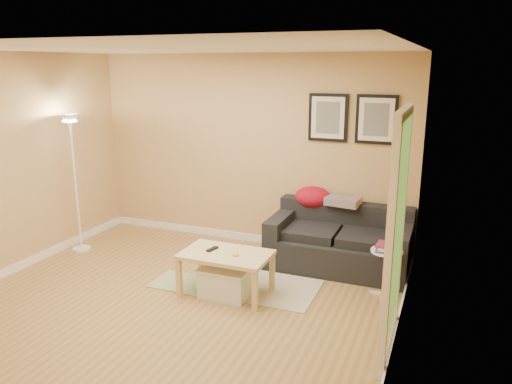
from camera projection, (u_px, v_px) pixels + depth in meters
floor at (179, 300)px, 5.32m from camera, size 4.50×4.50×0.00m
ceiling at (168, 48)px, 4.67m from camera, size 4.50×4.50×0.00m
wall_back at (250, 151)px, 6.79m from camera, size 4.50×0.00×4.50m
wall_front at (13, 250)px, 3.20m from camera, size 4.50×0.00×4.50m
wall_left at (7, 166)px, 5.80m from camera, size 0.00×4.00×4.00m
wall_right at (406, 206)px, 4.19m from camera, size 0.00×4.00×4.00m
baseboard_back at (250, 237)px, 7.10m from camera, size 4.50×0.02×0.10m
baseboard_left at (20, 265)px, 6.11m from camera, size 0.02×4.00×0.10m
baseboard_right at (394, 338)px, 4.50m from camera, size 0.02×4.00×0.10m
sofa at (339, 238)px, 6.11m from camera, size 1.70×0.90×0.75m
red_throw at (313, 197)px, 6.47m from camera, size 0.48×0.36×0.28m
plaid_throw at (343, 201)px, 6.25m from camera, size 0.45×0.32×0.10m
framed_print_left at (328, 118)px, 6.25m from camera, size 0.50×0.04×0.60m
framed_print_right at (376, 120)px, 6.04m from camera, size 0.50×0.04×0.60m
area_rug at (262, 287)px, 5.63m from camera, size 1.25×0.85×0.01m
green_runner at (184, 283)px, 5.73m from camera, size 0.70×0.50×0.01m
coffee_table at (226, 273)px, 5.42m from camera, size 0.97×0.60×0.48m
remote_control at (212, 249)px, 5.44m from camera, size 0.09×0.17×0.02m
tape_roll at (235, 255)px, 5.27m from camera, size 0.07×0.07×0.03m
storage_bin at (226, 281)px, 5.39m from camera, size 0.54×0.39×0.33m
side_table at (385, 273)px, 5.38m from camera, size 0.34×0.34×0.52m
book_stack at (385, 247)px, 5.31m from camera, size 0.24×0.28×0.08m
floor_lamp at (76, 187)px, 6.55m from camera, size 0.24×0.24×1.85m
doorway at (395, 241)px, 4.14m from camera, size 0.12×1.01×2.13m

